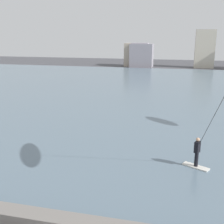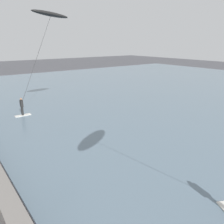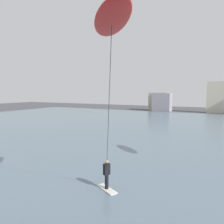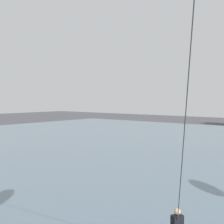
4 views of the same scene
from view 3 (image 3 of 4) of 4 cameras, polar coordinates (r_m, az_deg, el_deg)
water_bay at (r=31.32m, az=9.87°, el=-4.41°), size 84.00×52.00×0.10m
far_shore_buildings at (r=58.54m, az=25.71°, el=2.81°), size 29.87×5.90×7.93m
kitesurfer_red at (r=8.15m, az=-0.21°, el=19.54°), size 4.16×5.32×8.03m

